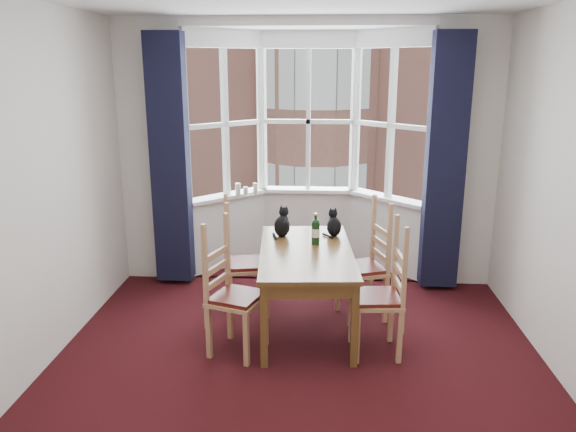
# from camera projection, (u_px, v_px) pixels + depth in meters

# --- Properties ---
(floor) EXTENTS (4.50, 4.50, 0.00)m
(floor) POSITION_uv_depth(u_px,v_px,m) (296.00, 390.00, 4.15)
(floor) COLOR black
(floor) RESTS_ON ground
(wall_left) EXTENTS (0.00, 4.50, 4.50)m
(wall_left) POSITION_uv_depth(u_px,v_px,m) (10.00, 203.00, 3.90)
(wall_left) COLOR silver
(wall_left) RESTS_ON floor
(wall_near) EXTENTS (4.00, 0.00, 4.00)m
(wall_near) POSITION_uv_depth(u_px,v_px,m) (261.00, 400.00, 1.62)
(wall_near) COLOR silver
(wall_near) RESTS_ON floor
(wall_back_pier_left) EXTENTS (0.70, 0.12, 2.80)m
(wall_back_pier_left) POSITION_uv_depth(u_px,v_px,m) (153.00, 153.00, 6.05)
(wall_back_pier_left) COLOR silver
(wall_back_pier_left) RESTS_ON floor
(wall_back_pier_right) EXTENTS (0.70, 0.12, 2.80)m
(wall_back_pier_right) POSITION_uv_depth(u_px,v_px,m) (464.00, 156.00, 5.85)
(wall_back_pier_right) COLOR silver
(wall_back_pier_right) RESTS_ON floor
(bay_window) EXTENTS (2.76, 0.94, 2.80)m
(bay_window) POSITION_uv_depth(u_px,v_px,m) (307.00, 148.00, 6.44)
(bay_window) COLOR white
(bay_window) RESTS_ON floor
(curtain_left) EXTENTS (0.38, 0.22, 2.60)m
(curtain_left) POSITION_uv_depth(u_px,v_px,m) (170.00, 161.00, 5.87)
(curtain_left) COLOR black
(curtain_left) RESTS_ON floor
(curtain_right) EXTENTS (0.38, 0.22, 2.60)m
(curtain_right) POSITION_uv_depth(u_px,v_px,m) (445.00, 164.00, 5.71)
(curtain_right) COLOR black
(curtain_right) RESTS_ON floor
(dining_table) EXTENTS (0.91, 1.57, 0.74)m
(dining_table) POSITION_uv_depth(u_px,v_px,m) (306.00, 259.00, 4.99)
(dining_table) COLOR brown
(dining_table) RESTS_ON floor
(chair_left_near) EXTENTS (0.52, 0.53, 0.92)m
(chair_left_near) POSITION_uv_depth(u_px,v_px,m) (227.00, 297.00, 4.63)
(chair_left_near) COLOR tan
(chair_left_near) RESTS_ON floor
(chair_left_far) EXTENTS (0.48, 0.49, 0.92)m
(chair_left_far) POSITION_uv_depth(u_px,v_px,m) (237.00, 266.00, 5.35)
(chair_left_far) COLOR tan
(chair_left_far) RESTS_ON floor
(chair_right_near) EXTENTS (0.43, 0.45, 0.92)m
(chair_right_near) POSITION_uv_depth(u_px,v_px,m) (387.00, 299.00, 4.59)
(chair_right_near) COLOR tan
(chair_right_near) RESTS_ON floor
(chair_right_far) EXTENTS (0.51, 0.52, 0.92)m
(chair_right_far) POSITION_uv_depth(u_px,v_px,m) (371.00, 269.00, 5.27)
(chair_right_far) COLOR tan
(chair_right_far) RESTS_ON floor
(cat_left) EXTENTS (0.19, 0.24, 0.29)m
(cat_left) POSITION_uv_depth(u_px,v_px,m) (282.00, 225.00, 5.36)
(cat_left) COLOR black
(cat_left) RESTS_ON dining_table
(cat_right) EXTENTS (0.17, 0.22, 0.27)m
(cat_right) POSITION_uv_depth(u_px,v_px,m) (334.00, 225.00, 5.37)
(cat_right) COLOR black
(cat_right) RESTS_ON dining_table
(wine_bottle) EXTENTS (0.07, 0.07, 0.29)m
(wine_bottle) POSITION_uv_depth(u_px,v_px,m) (316.00, 231.00, 5.10)
(wine_bottle) COLOR black
(wine_bottle) RESTS_ON dining_table
(candle_tall) EXTENTS (0.06, 0.06, 0.14)m
(candle_tall) POSITION_uv_depth(u_px,v_px,m) (238.00, 189.00, 6.46)
(candle_tall) COLOR white
(candle_tall) RESTS_ON bay_window
(candle_short) EXTENTS (0.06, 0.06, 0.09)m
(candle_short) POSITION_uv_depth(u_px,v_px,m) (246.00, 191.00, 6.49)
(candle_short) COLOR white
(candle_short) RESTS_ON bay_window
(candle_extra) EXTENTS (0.05, 0.05, 0.13)m
(candle_extra) POSITION_uv_depth(u_px,v_px,m) (255.00, 189.00, 6.49)
(candle_extra) COLOR white
(candle_extra) RESTS_ON bay_window
(street) EXTENTS (80.00, 80.00, 0.00)m
(street) POSITION_uv_depth(u_px,v_px,m) (319.00, 195.00, 36.79)
(street) COLOR #333335
(street) RESTS_ON ground
(tenement_building) EXTENTS (18.40, 7.80, 15.20)m
(tenement_building) POSITION_uv_depth(u_px,v_px,m) (317.00, 88.00, 17.22)
(tenement_building) COLOR #985F4E
(tenement_building) RESTS_ON street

